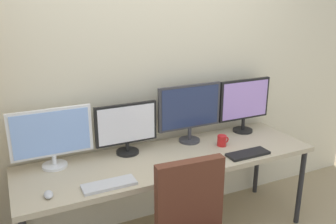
{
  "coord_description": "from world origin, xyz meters",
  "views": [
    {
      "loc": [
        -1.1,
        -1.67,
        1.92
      ],
      "look_at": [
        0.0,
        0.65,
        1.09
      ],
      "focal_mm": 38.13,
      "sensor_mm": 36.0,
      "label": 1
    }
  ],
  "objects_px": {
    "monitor_center_right": "(190,110)",
    "keyboard_right": "(248,154)",
    "desk": "(171,163)",
    "monitor_far_left": "(52,136)",
    "keyboard_left": "(109,185)",
    "coffee_mug": "(222,141)",
    "computer_mouse": "(48,194)",
    "monitor_center_left": "(127,127)",
    "monitor_far_right": "(244,103)"
  },
  "relations": [
    {
      "from": "monitor_far_left",
      "to": "monitor_center_left",
      "type": "bearing_deg",
      "value": -0.01
    },
    {
      "from": "monitor_center_right",
      "to": "coffee_mug",
      "type": "distance_m",
      "value": 0.37
    },
    {
      "from": "monitor_far_right",
      "to": "computer_mouse",
      "type": "height_order",
      "value": "monitor_far_right"
    },
    {
      "from": "keyboard_right",
      "to": "monitor_center_left",
      "type": "bearing_deg",
      "value": 152.21
    },
    {
      "from": "desk",
      "to": "keyboard_left",
      "type": "xyz_separation_m",
      "value": [
        -0.56,
        -0.23,
        0.06
      ]
    },
    {
      "from": "monitor_center_left",
      "to": "computer_mouse",
      "type": "relative_size",
      "value": 5.15
    },
    {
      "from": "keyboard_right",
      "to": "computer_mouse",
      "type": "relative_size",
      "value": 3.61
    },
    {
      "from": "monitor_center_right",
      "to": "desk",
      "type": "bearing_deg",
      "value": -142.74
    },
    {
      "from": "keyboard_right",
      "to": "computer_mouse",
      "type": "distance_m",
      "value": 1.5
    },
    {
      "from": "desk",
      "to": "keyboard_left",
      "type": "height_order",
      "value": "keyboard_left"
    },
    {
      "from": "monitor_far_left",
      "to": "keyboard_right",
      "type": "height_order",
      "value": "monitor_far_left"
    },
    {
      "from": "monitor_far_right",
      "to": "coffee_mug",
      "type": "xyz_separation_m",
      "value": [
        -0.36,
        -0.2,
        -0.23
      ]
    },
    {
      "from": "monitor_center_left",
      "to": "computer_mouse",
      "type": "xyz_separation_m",
      "value": [
        -0.66,
        -0.41,
        -0.2
      ]
    },
    {
      "from": "monitor_center_right",
      "to": "keyboard_right",
      "type": "bearing_deg",
      "value": -57.59
    },
    {
      "from": "computer_mouse",
      "to": "monitor_far_left",
      "type": "bearing_deg",
      "value": 76.33
    },
    {
      "from": "monitor_center_left",
      "to": "keyboard_left",
      "type": "relative_size",
      "value": 1.4
    },
    {
      "from": "monitor_center_right",
      "to": "monitor_far_right",
      "type": "height_order",
      "value": "monitor_center_right"
    },
    {
      "from": "monitor_center_right",
      "to": "coffee_mug",
      "type": "height_order",
      "value": "monitor_center_right"
    },
    {
      "from": "desk",
      "to": "monitor_far_right",
      "type": "height_order",
      "value": "monitor_far_right"
    },
    {
      "from": "desk",
      "to": "monitor_center_right",
      "type": "distance_m",
      "value": 0.48
    },
    {
      "from": "monitor_far_left",
      "to": "monitor_center_left",
      "type": "relative_size",
      "value": 1.16
    },
    {
      "from": "keyboard_left",
      "to": "coffee_mug",
      "type": "height_order",
      "value": "coffee_mug"
    },
    {
      "from": "desk",
      "to": "keyboard_right",
      "type": "xyz_separation_m",
      "value": [
        0.56,
        -0.23,
        0.06
      ]
    },
    {
      "from": "keyboard_right",
      "to": "desk",
      "type": "bearing_deg",
      "value": 157.67
    },
    {
      "from": "monitor_far_right",
      "to": "computer_mouse",
      "type": "xyz_separation_m",
      "value": [
        -1.77,
        -0.41,
        -0.26
      ]
    },
    {
      "from": "desk",
      "to": "monitor_far_left",
      "type": "height_order",
      "value": "monitor_far_left"
    },
    {
      "from": "monitor_far_right",
      "to": "coffee_mug",
      "type": "bearing_deg",
      "value": -150.85
    },
    {
      "from": "monitor_center_left",
      "to": "coffee_mug",
      "type": "xyz_separation_m",
      "value": [
        0.76,
        -0.2,
        -0.17
      ]
    },
    {
      "from": "monitor_center_left",
      "to": "keyboard_right",
      "type": "height_order",
      "value": "monitor_center_left"
    },
    {
      "from": "monitor_far_right",
      "to": "keyboard_right",
      "type": "distance_m",
      "value": 0.59
    },
    {
      "from": "monitor_center_right",
      "to": "keyboard_left",
      "type": "relative_size",
      "value": 1.61
    },
    {
      "from": "keyboard_right",
      "to": "monitor_far_right",
      "type": "bearing_deg",
      "value": 57.89
    },
    {
      "from": "monitor_far_right",
      "to": "keyboard_right",
      "type": "height_order",
      "value": "monitor_far_right"
    },
    {
      "from": "desk",
      "to": "computer_mouse",
      "type": "xyz_separation_m",
      "value": [
        -0.94,
        -0.2,
        0.07
      ]
    },
    {
      "from": "monitor_center_left",
      "to": "keyboard_right",
      "type": "relative_size",
      "value": 1.43
    },
    {
      "from": "desk",
      "to": "coffee_mug",
      "type": "bearing_deg",
      "value": 1.46
    },
    {
      "from": "keyboard_left",
      "to": "computer_mouse",
      "type": "xyz_separation_m",
      "value": [
        -0.38,
        0.03,
        0.01
      ]
    },
    {
      "from": "monitor_far_right",
      "to": "coffee_mug",
      "type": "relative_size",
      "value": 4.86
    },
    {
      "from": "keyboard_right",
      "to": "computer_mouse",
      "type": "bearing_deg",
      "value": 178.76
    },
    {
      "from": "desk",
      "to": "monitor_far_right",
      "type": "bearing_deg",
      "value": 14.22
    },
    {
      "from": "monitor_far_left",
      "to": "monitor_far_right",
      "type": "relative_size",
      "value": 1.12
    },
    {
      "from": "coffee_mug",
      "to": "monitor_center_right",
      "type": "bearing_deg",
      "value": 134.91
    },
    {
      "from": "monitor_far_right",
      "to": "computer_mouse",
      "type": "relative_size",
      "value": 5.36
    },
    {
      "from": "keyboard_left",
      "to": "coffee_mug",
      "type": "distance_m",
      "value": 1.07
    },
    {
      "from": "desk",
      "to": "monitor_center_right",
      "type": "bearing_deg",
      "value": 37.26
    },
    {
      "from": "computer_mouse",
      "to": "desk",
      "type": "bearing_deg",
      "value": 11.9
    },
    {
      "from": "keyboard_left",
      "to": "monitor_center_right",
      "type": "bearing_deg",
      "value": 27.79
    },
    {
      "from": "keyboard_right",
      "to": "coffee_mug",
      "type": "xyz_separation_m",
      "value": [
        -0.08,
        0.24,
        0.04
      ]
    },
    {
      "from": "monitor_center_left",
      "to": "monitor_far_left",
      "type": "bearing_deg",
      "value": 179.99
    },
    {
      "from": "desk",
      "to": "monitor_far_left",
      "type": "xyz_separation_m",
      "value": [
        -0.84,
        0.21,
        0.29
      ]
    }
  ]
}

